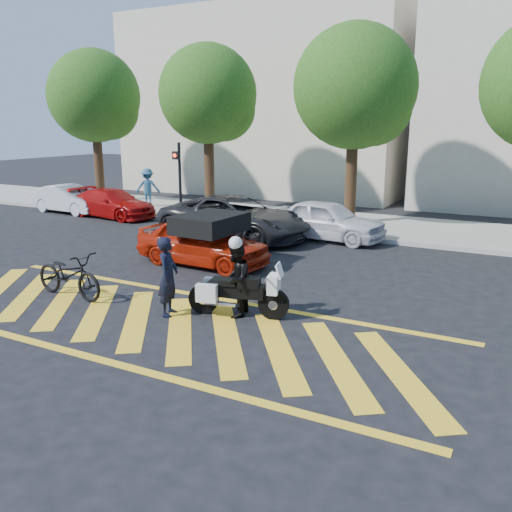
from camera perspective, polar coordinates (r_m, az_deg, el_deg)
The scene contains 18 objects.
ground at distance 11.34m, azimuth -10.08°, elevation -6.96°, with size 90.00×90.00×0.00m, color black.
sidewalk at distance 21.69m, azimuth 9.76°, elevation 3.31°, with size 60.00×5.00×0.15m, color #9E998E.
crosswalk at distance 11.36m, azimuth -10.23°, elevation -6.91°, with size 12.33×4.00×0.01m.
building_left at distance 32.74m, azimuth 1.53°, elevation 15.69°, with size 16.00×8.00×10.00m, color beige.
tree_far_left at distance 28.20m, azimuth -16.37°, elevation 15.53°, with size 4.40×4.40×7.41m.
tree_left at distance 24.16m, azimuth -4.75°, elevation 16.25°, with size 4.20×4.20×7.26m.
tree_center at distance 21.38m, azimuth 10.74°, elevation 16.65°, with size 4.60×4.60×7.56m.
signal_pole at distance 22.39m, azimuth -8.12°, elevation 8.47°, with size 0.28×0.43×3.20m.
officer_bike at distance 11.52m, azimuth -9.23°, elevation -2.14°, with size 0.62×0.41×1.69m, color black.
bicycle at distance 13.35m, azimuth -19.10°, elevation -1.86°, with size 0.72×2.08×1.09m, color black.
police_motorcycle at distance 11.40m, azimuth -2.07°, elevation -3.84°, with size 2.15×0.95×0.96m.
officer_moto at distance 11.33m, azimuth -2.13°, elevation -2.51°, with size 0.77×0.60×1.59m, color black.
red_convertible at distance 15.53m, azimuth -5.65°, elevation 1.51°, with size 1.60×3.98×1.36m, color #AC1C07.
parked_far_left at distance 25.91m, azimuth -19.04°, elevation 5.69°, with size 1.32×3.77×1.24m, color silver.
parked_left at distance 24.12m, azimuth -14.85°, elevation 5.39°, with size 1.70×4.18×1.21m, color #A60A0A.
parked_mid_left at distance 18.90m, azimuth -2.26°, elevation 4.03°, with size 2.49×5.41×1.50m, color black.
parked_mid_right at distance 18.94m, azimuth 7.47°, elevation 3.77°, with size 1.64×4.09×1.39m, color silver.
pedestrian_left at distance 25.92m, azimuth -11.31°, elevation 7.09°, with size 1.14×0.65×1.76m, color #2C5A7A.
Camera 1 is at (6.64, -8.27, 4.01)m, focal length 38.00 mm.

